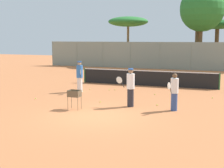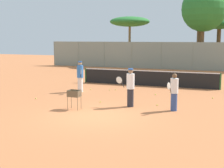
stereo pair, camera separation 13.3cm
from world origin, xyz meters
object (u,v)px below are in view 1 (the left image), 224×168
player_red_cap (80,76)px  player_yellow_shirt (130,87)px  parked_car (191,61)px  player_white_outfit (174,92)px  ball_cart (75,95)px  tennis_net (147,78)px

player_red_cap → player_yellow_shirt: (4.11, -2.89, -0.01)m
player_red_cap → parked_car: bearing=134.2°
player_white_outfit → player_yellow_shirt: bearing=-75.7°
player_yellow_shirt → ball_cart: size_ratio=2.06×
ball_cart → player_red_cap: bearing=113.5°
tennis_net → player_yellow_shirt: size_ratio=5.19×
parked_car → player_red_cap: bearing=-103.3°
ball_cart → player_yellow_shirt: bearing=33.1°
parked_car → tennis_net: bearing=-94.8°
ball_cart → parked_car: size_ratio=0.21×
player_yellow_shirt → parked_car: (0.43, 22.05, -0.30)m
player_red_cap → tennis_net: bearing=107.1°
player_red_cap → player_white_outfit: bearing=31.8°
tennis_net → player_yellow_shirt: 6.78m
tennis_net → player_yellow_shirt: (0.85, -6.71, 0.40)m
player_white_outfit → parked_car: size_ratio=0.41×
player_yellow_shirt → parked_car: player_yellow_shirt is taller
parked_car → player_yellow_shirt: bearing=-91.1°
tennis_net → player_red_cap: player_red_cap is taller
tennis_net → ball_cart: (-1.37, -8.16, 0.11)m
tennis_net → ball_cart: 8.28m
ball_cart → tennis_net: bearing=80.4°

